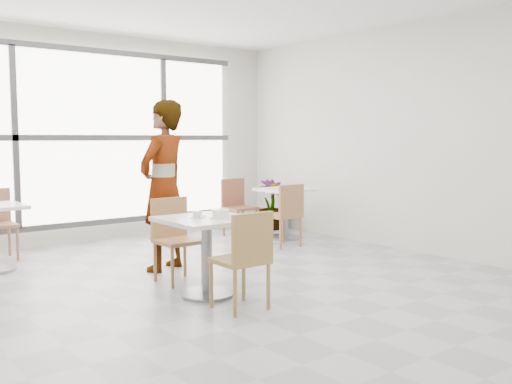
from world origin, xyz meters
TOP-DOWN VIEW (x-y plane):
  - floor at (0.00, 0.00)m, footprint 7.00×7.00m
  - wall_back at (0.00, 3.50)m, footprint 6.00×0.00m
  - wall_right at (3.00, 0.00)m, footprint 0.00×7.00m
  - window at (0.00, 3.44)m, footprint 4.60×0.07m
  - main_table at (-0.32, 0.05)m, footprint 0.80×0.80m
  - chair_near at (-0.33, -0.56)m, footprint 0.42×0.42m
  - chair_far at (-0.27, 0.74)m, footprint 0.42×0.42m
  - oatmeal_bowl at (-0.23, -0.06)m, footprint 0.21×0.21m
  - coffee_cup at (-0.40, 0.09)m, footprint 0.16×0.13m
  - person at (-0.11, 1.25)m, footprint 0.83×0.71m
  - bg_table_right at (2.31, 1.95)m, footprint 0.70×0.70m
  - bg_chair_right_near at (1.86, 1.40)m, footprint 0.42×0.42m
  - bg_chair_right_far at (1.90, 2.60)m, footprint 0.42×0.42m
  - plant_right at (2.70, 2.73)m, footprint 0.53×0.53m

SIDE VIEW (x-z plane):
  - floor at x=0.00m, z-range 0.00..0.00m
  - plant_right at x=2.70m, z-range 0.00..0.82m
  - bg_table_right at x=2.31m, z-range 0.11..0.86m
  - chair_near at x=-0.33m, z-range 0.07..0.94m
  - chair_far at x=-0.27m, z-range 0.07..0.94m
  - bg_chair_right_near at x=1.86m, z-range 0.07..0.94m
  - bg_chair_right_far at x=1.90m, z-range 0.07..0.94m
  - main_table at x=-0.32m, z-range 0.15..0.90m
  - coffee_cup at x=-0.40m, z-range 0.75..0.81m
  - oatmeal_bowl at x=-0.23m, z-range 0.75..0.84m
  - person at x=-0.11m, z-range 0.00..1.92m
  - window at x=0.00m, z-range 0.24..2.76m
  - wall_back at x=0.00m, z-range -1.50..4.50m
  - wall_right at x=3.00m, z-range -2.00..5.00m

